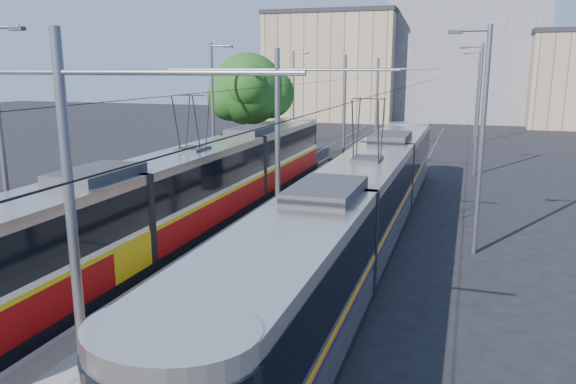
% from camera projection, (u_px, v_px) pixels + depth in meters
% --- Properties ---
extents(ground, '(160.00, 160.00, 0.00)m').
position_uv_depth(ground, '(182.00, 317.00, 15.15)').
color(ground, black).
rests_on(ground, ground).
extents(platform, '(4.00, 50.00, 0.30)m').
position_uv_depth(platform, '(331.00, 187.00, 30.90)').
color(platform, gray).
rests_on(platform, ground).
extents(tactile_strip_left, '(0.70, 50.00, 0.01)m').
position_uv_depth(tactile_strip_left, '(306.00, 183.00, 31.30)').
color(tactile_strip_left, gray).
rests_on(tactile_strip_left, platform).
extents(tactile_strip_right, '(0.70, 50.00, 0.01)m').
position_uv_depth(tactile_strip_right, '(357.00, 186.00, 30.43)').
color(tactile_strip_right, gray).
rests_on(tactile_strip_right, platform).
extents(rails, '(8.71, 70.00, 0.03)m').
position_uv_depth(rails, '(331.00, 189.00, 30.93)').
color(rails, gray).
rests_on(rails, ground).
extents(tram_left, '(2.43, 31.39, 5.50)m').
position_uv_depth(tram_left, '(194.00, 188.00, 23.17)').
color(tram_left, black).
rests_on(tram_left, ground).
extents(tram_right, '(2.43, 30.30, 5.50)m').
position_uv_depth(tram_right, '(366.00, 199.00, 20.63)').
color(tram_right, black).
rests_on(tram_right, ground).
extents(catenary, '(9.20, 70.00, 7.00)m').
position_uv_depth(catenary, '(319.00, 111.00, 27.31)').
color(catenary, slate).
rests_on(catenary, platform).
extents(street_lamps, '(15.18, 38.22, 8.00)m').
position_uv_depth(street_lamps, '(348.00, 108.00, 33.74)').
color(street_lamps, slate).
rests_on(street_lamps, ground).
extents(shelter, '(0.81, 1.18, 2.44)m').
position_uv_depth(shelter, '(336.00, 172.00, 27.50)').
color(shelter, black).
rests_on(shelter, platform).
extents(tree, '(5.19, 4.80, 7.55)m').
position_uv_depth(tree, '(254.00, 90.00, 36.90)').
color(tree, '#382314').
rests_on(tree, ground).
extents(building_left, '(16.32, 12.24, 13.43)m').
position_uv_depth(building_left, '(335.00, 66.00, 72.41)').
color(building_left, tan).
rests_on(building_left, ground).
extents(building_centre, '(18.36, 14.28, 16.65)m').
position_uv_depth(building_centre, '(466.00, 53.00, 70.97)').
color(building_centre, gray).
rests_on(building_centre, ground).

